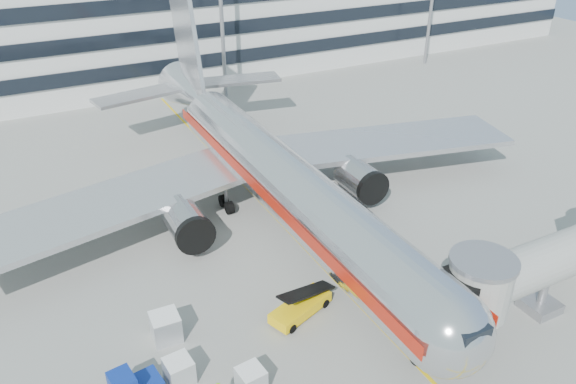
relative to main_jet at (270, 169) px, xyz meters
name	(u,v)px	position (x,y,z in m)	size (l,w,h in m)	color
ground	(343,288)	(0.00, -11.72, -4.23)	(180.00, 180.00, 0.00)	gray
lead_in_line	(280,222)	(0.00, -1.72, -4.23)	(0.25, 70.00, 0.01)	#E2B80B
main_jet	(270,169)	(0.00, 0.00, 0.00)	(50.95, 48.70, 16.06)	silver
jet_bridge	(569,256)	(12.18, -19.72, -0.36)	(17.80, 4.50, 7.00)	silver
terminal	(130,20)	(0.00, 46.23, 3.57)	(150.00, 24.25, 15.60)	silver
belt_loader	(300,306)	(-4.00, -12.71, -3.58)	(4.89, 3.12, 2.30)	yellow
cargo_container_left	(179,371)	(-12.90, -14.54, -3.44)	(1.62, 1.62, 1.58)	silver
cargo_container_right	(166,327)	(-12.54, -10.80, -3.31)	(1.78, 1.78, 1.83)	silver
cargo_container_front	(251,380)	(-9.50, -17.01, -3.47)	(1.56, 1.56, 1.52)	silver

